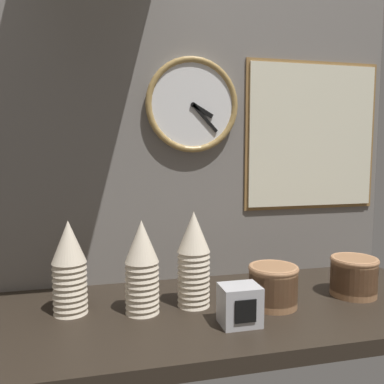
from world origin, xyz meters
The scene contains 10 objects.
ground_plane centered at (0.00, 0.00, -0.02)m, with size 1.60×0.56×0.04m, color black.
wall_tiled_back centered at (0.00, 0.27, 0.53)m, with size 1.60×0.03×1.05m.
cup_stack_center_right centered at (0.06, 0.02, 0.13)m, with size 0.09×0.09×0.26m.
cup_stack_center centered at (-0.09, 0.00, 0.12)m, with size 0.09×0.09×0.25m.
cup_stack_center_left centered at (-0.27, 0.04, 0.12)m, with size 0.09×0.09×0.25m.
bowl_stack_right centered at (0.27, -0.04, 0.06)m, with size 0.14×0.14×0.11m.
bowl_stack_far_right centered at (0.53, -0.02, 0.06)m, with size 0.14×0.14×0.11m.
wall_clock centered at (0.11, 0.23, 0.57)m, with size 0.30×0.03×0.30m.
menu_board centered at (0.53, 0.24, 0.47)m, with size 0.49×0.01×0.51m.
napkin_dispenser centered at (0.14, -0.13, 0.05)m, with size 0.10×0.08×0.10m.
Camera 1 is at (-0.20, -1.04, 0.43)m, focal length 38.00 mm.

